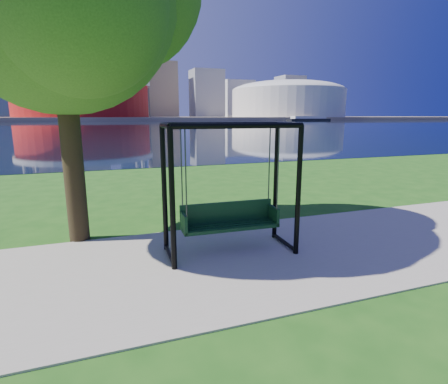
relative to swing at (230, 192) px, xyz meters
name	(u,v)px	position (x,y,z in m)	size (l,w,h in m)	color
ground	(212,253)	(-0.34, 0.08, -1.23)	(900.00, 900.00, 0.00)	#1E5114
path	(220,262)	(-0.34, -0.42, -1.21)	(120.00, 4.00, 0.03)	#9E937F
river	(105,125)	(-0.34, 102.08, -1.22)	(900.00, 180.00, 0.02)	black
far_bank	(100,118)	(-0.34, 306.08, -0.23)	(900.00, 228.00, 2.00)	#937F60
stadium	(82,97)	(-10.34, 235.08, 13.00)	(83.00, 83.00, 32.00)	maroon
arena	(288,98)	(134.66, 235.08, 14.65)	(84.00, 84.00, 26.56)	beige
skyline	(91,75)	(-4.60, 319.48, 34.66)	(392.00, 66.00, 96.50)	gray
swing	(230,192)	(0.00, 0.00, 0.00)	(2.52, 1.17, 2.54)	black
barge	(308,118)	(119.02, 181.55, -0.01)	(27.02, 7.83, 2.68)	black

